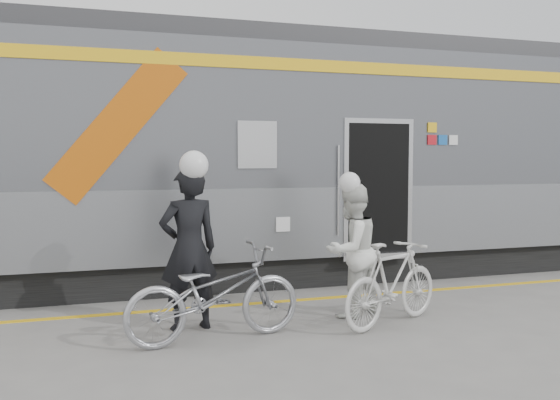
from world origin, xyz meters
name	(u,v)px	position (x,y,z in m)	size (l,w,h in m)	color
ground	(361,345)	(0.00, 0.00, 0.00)	(90.00, 90.00, 0.00)	slate
train	(223,158)	(-0.64, 4.19, 2.05)	(24.00, 3.17, 4.10)	black
safety_strip	(297,300)	(0.00, 2.15, 0.00)	(24.00, 0.12, 0.01)	yellow
man	(189,249)	(-1.70, 1.18, 0.97)	(0.71, 0.47, 1.95)	black
bicycle_left	(214,294)	(-1.50, 0.63, 0.54)	(0.71, 2.04, 1.07)	#A1A3A9
woman	(351,250)	(0.40, 1.16, 0.86)	(0.83, 0.65, 1.72)	white
bicycle_right	(392,283)	(0.70, 0.61, 0.52)	(0.49, 1.73, 1.04)	beige
helmet_man	(188,152)	(-1.70, 1.18, 2.12)	(0.34, 0.34, 0.34)	white
helmet_woman	(352,173)	(0.40, 1.16, 1.85)	(0.27, 0.27, 0.27)	white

